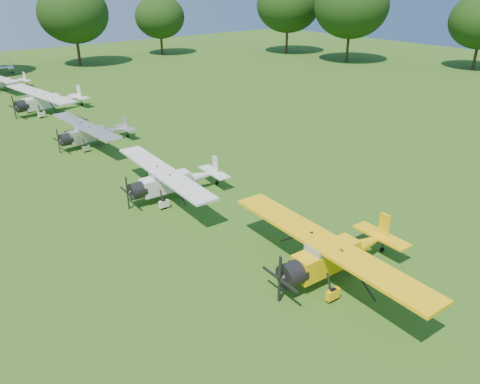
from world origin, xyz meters
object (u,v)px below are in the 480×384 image
Objects in this scene: aircraft_2 at (335,251)px; aircraft_4 at (92,132)px; aircraft_6 at (2,81)px; aircraft_3 at (173,179)px; aircraft_5 at (47,99)px.

aircraft_4 is at bearing 95.81° from aircraft_2.
aircraft_4 is 26.90m from aircraft_6.
aircraft_2 is 1.08× the size of aircraft_3.
aircraft_6 is at bearing 93.96° from aircraft_3.
aircraft_2 is at bearing -97.20° from aircraft_5.
aircraft_5 is at bearing 94.08° from aircraft_2.
aircraft_2 is at bearing -90.39° from aircraft_4.
aircraft_5 is (0.67, 12.74, 0.21)m from aircraft_4.
aircraft_5 reaches higher than aircraft_6.
aircraft_5 is 1.25× the size of aircraft_6.
aircraft_4 is 0.84× the size of aircraft_5.
aircraft_4 is 12.76m from aircraft_5.
aircraft_6 is (-0.78, 14.16, -0.27)m from aircraft_5.
aircraft_2 is at bearing -97.17° from aircraft_6.
aircraft_4 is at bearing -100.57° from aircraft_5.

